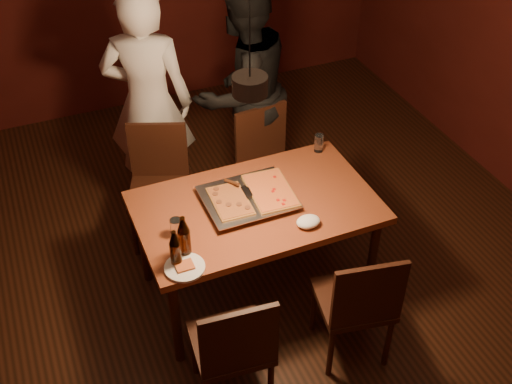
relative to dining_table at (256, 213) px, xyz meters
name	(u,v)px	position (x,y,z in m)	size (l,w,h in m)	color
room_shell	(250,144)	(-0.13, -0.24, 0.72)	(6.00, 6.00, 6.00)	#391B0F
dining_table	(256,213)	(0.00, 0.00, 0.00)	(1.50, 0.90, 0.75)	#9B4727
chair_far_left	(159,174)	(-0.42, 0.82, -0.14)	(0.54, 0.54, 0.49)	#38190F
chair_far_right	(267,155)	(0.40, 0.73, -0.14)	(0.46, 0.46, 0.49)	#38190F
chair_near_left	(234,343)	(-0.46, -0.79, -0.14)	(0.46, 0.46, 0.49)	#38190F
chair_near_right	(360,298)	(0.32, -0.77, -0.14)	(0.49, 0.49, 0.49)	#38190F
pizza_tray	(248,199)	(-0.04, 0.04, 0.10)	(0.55, 0.45, 0.05)	silver
pizza_meat	(230,201)	(-0.16, 0.03, 0.13)	(0.22, 0.34, 0.02)	maroon
pizza_cheese	(270,190)	(0.11, 0.03, 0.13)	(0.26, 0.41, 0.02)	gold
spatula	(246,192)	(-0.04, 0.07, 0.14)	(0.09, 0.24, 0.04)	silver
beer_bottle_a	(175,248)	(-0.61, -0.31, 0.20)	(0.06, 0.06, 0.25)	black
beer_bottle_b	(184,236)	(-0.54, -0.25, 0.21)	(0.07, 0.07, 0.27)	black
water_glass_left	(176,227)	(-0.54, -0.07, 0.13)	(0.07, 0.07, 0.11)	silver
water_glass_right	(319,143)	(0.63, 0.37, 0.14)	(0.06, 0.06, 0.13)	silver
plate_slice	(185,267)	(-0.58, -0.36, 0.08)	(0.23, 0.23, 0.03)	white
napkin	(308,222)	(0.21, -0.30, 0.10)	(0.15, 0.11, 0.06)	white
diner_white	(149,103)	(-0.35, 1.20, 0.22)	(0.65, 0.43, 1.79)	silver
diner_dark	(242,91)	(0.35, 1.11, 0.22)	(0.87, 0.68, 1.78)	black
pendant_lamp	(250,83)	(-0.13, -0.24, 1.08)	(0.18, 0.18, 1.10)	black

